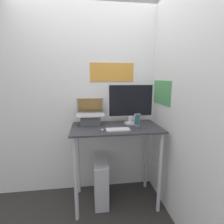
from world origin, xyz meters
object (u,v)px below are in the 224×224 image
(laptop, at_px, (90,117))
(keyboard, at_px, (118,129))
(cell_phone, at_px, (137,124))
(mouse, at_px, (102,130))
(computer_tower, at_px, (101,181))
(monitor, at_px, (131,104))

(laptop, distance_m, keyboard, 0.41)
(keyboard, bearing_deg, cell_phone, 12.77)
(mouse, bearing_deg, cell_phone, 9.17)
(cell_phone, height_order, computer_tower, cell_phone)
(monitor, xyz_separation_m, computer_tower, (-0.39, -0.09, -0.97))
(keyboard, distance_m, mouse, 0.17)
(mouse, relative_size, computer_tower, 0.10)
(laptop, height_order, cell_phone, laptop)
(laptop, xyz_separation_m, monitor, (0.50, -0.03, 0.16))
(laptop, xyz_separation_m, cell_phone, (0.53, -0.22, -0.05))
(keyboard, height_order, computer_tower, keyboard)
(mouse, distance_m, cell_phone, 0.42)
(monitor, relative_size, keyboard, 2.18)
(monitor, distance_m, mouse, 0.52)
(mouse, height_order, cell_phone, cell_phone)
(keyboard, xyz_separation_m, cell_phone, (0.24, 0.05, 0.04))
(monitor, distance_m, keyboard, 0.41)
(laptop, height_order, mouse, laptop)
(cell_phone, bearing_deg, monitor, 99.39)
(monitor, xyz_separation_m, cell_phone, (0.03, -0.20, -0.21))
(monitor, relative_size, mouse, 10.50)
(monitor, relative_size, computer_tower, 1.00)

